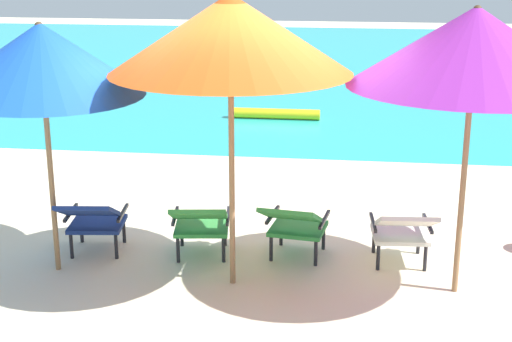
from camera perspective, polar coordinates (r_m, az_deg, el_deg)
ground_plane at (r=11.31m, az=2.40°, el=1.53°), size 40.00×40.00×0.00m
ocean_band at (r=19.71m, az=4.73°, el=8.03°), size 40.00×18.00×0.01m
swim_buoy at (r=13.37m, az=1.40°, el=4.35°), size 1.60×0.18×0.18m
lounge_chair_far_left at (r=7.53m, az=-12.20°, el=-3.51°), size 0.63×0.93×0.68m
lounge_chair_near_left at (r=7.29m, az=-4.21°, el=-3.84°), size 0.65×0.94×0.68m
lounge_chair_near_right at (r=7.26m, az=2.92°, el=-3.92°), size 0.64×0.94×0.68m
lounge_chair_far_right at (r=7.22m, az=11.01°, el=-4.32°), size 0.60×0.91×0.68m
beach_umbrella_left at (r=6.94m, az=-15.88°, el=8.17°), size 2.53×2.53×2.35m
beach_umbrella_center at (r=6.35m, az=-1.94°, el=10.31°), size 2.91×2.91×2.58m
beach_umbrella_right at (r=6.43m, az=16.15°, el=8.97°), size 2.74×2.74×2.50m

